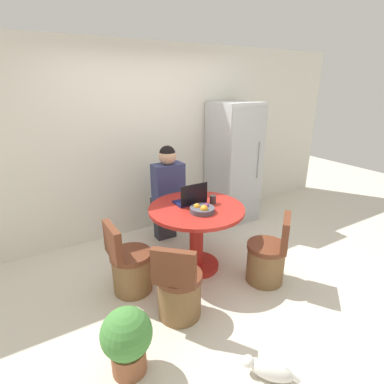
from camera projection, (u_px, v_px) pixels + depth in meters
ground_plane at (210, 280)px, 3.37m from camera, size 12.00×12.00×0.00m
wall_back at (148, 142)px, 4.21m from camera, size 7.00×0.06×2.60m
refrigerator at (233, 163)px, 4.64m from camera, size 0.65×0.68×1.83m
dining_table at (196, 226)px, 3.43m from camera, size 1.08×1.08×0.78m
chair_near_left_corner at (179, 291)px, 2.77m from camera, size 0.50×0.50×0.80m
chair_left_side at (130, 268)px, 3.12m from camera, size 0.43×0.43×0.80m
chair_near_right_corner at (268, 259)px, 3.27m from camera, size 0.50×0.50×0.80m
person_seated at (167, 189)px, 3.97m from camera, size 0.40×0.37×1.35m
laptop at (191, 199)px, 3.43m from camera, size 0.34×0.22×0.25m
fruit_bowl at (202, 209)px, 3.21m from camera, size 0.27×0.27×0.10m
coffee_cup at (213, 199)px, 3.45m from camera, size 0.07×0.07×0.09m
cat at (269, 370)px, 2.22m from camera, size 0.31×0.35×0.16m
potted_plant at (127, 339)px, 2.21m from camera, size 0.39×0.39×0.55m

